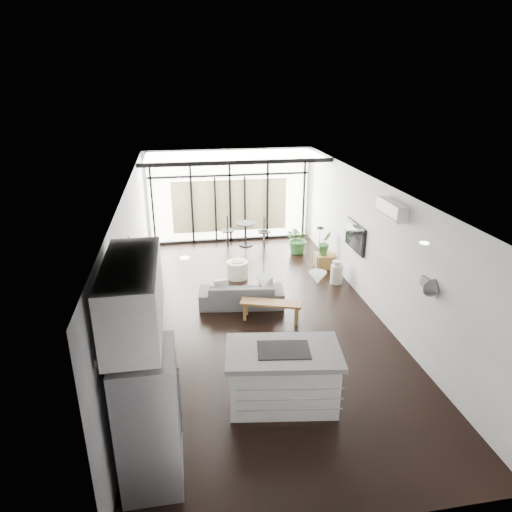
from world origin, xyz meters
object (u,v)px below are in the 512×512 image
object	(u,v)px
console_bench	(271,311)
tv	(355,237)
milk_can	(337,272)
pouf	(237,270)
island	(283,376)
fridge	(149,419)
sofa	(241,290)

from	to	relation	value
console_bench	tv	distance (m)	2.76
milk_can	tv	size ratio (longest dim) A/B	0.53
console_bench	tv	size ratio (longest dim) A/B	1.15
milk_can	pouf	bearing A→B (deg)	162.79
tv	pouf	bearing A→B (deg)	158.41
island	console_bench	distance (m)	2.63
island	fridge	world-z (taller)	fridge
pouf	tv	size ratio (longest dim) A/B	0.49
pouf	milk_can	bearing A→B (deg)	-17.21
pouf	console_bench	bearing A→B (deg)	-79.77
pouf	sofa	bearing A→B (deg)	-93.98
fridge	milk_can	distance (m)	6.77
island	tv	size ratio (longest dim) A/B	1.57
console_bench	tv	world-z (taller)	tv
pouf	tv	world-z (taller)	tv
fridge	console_bench	world-z (taller)	fridge
sofa	console_bench	world-z (taller)	sofa
island	pouf	bearing A→B (deg)	98.78
console_bench	pouf	distance (m)	2.29
island	console_bench	xyz separation A→B (m)	(0.35, 2.60, -0.27)
fridge	milk_can	bearing A→B (deg)	51.16
sofa	milk_can	distance (m)	2.58
island	sofa	bearing A→B (deg)	100.85
tv	sofa	bearing A→B (deg)	-170.81
island	milk_can	bearing A→B (deg)	68.82
sofa	island	bearing A→B (deg)	99.82
sofa	pouf	distance (m)	1.50
milk_can	tv	distance (m)	1.09
fridge	milk_can	world-z (taller)	fridge
island	milk_can	xyz separation A→B (m)	(2.31, 4.12, -0.18)
island	fridge	distance (m)	2.28
island	pouf	world-z (taller)	island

